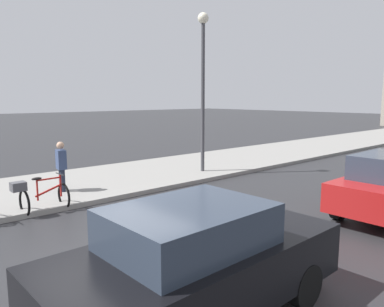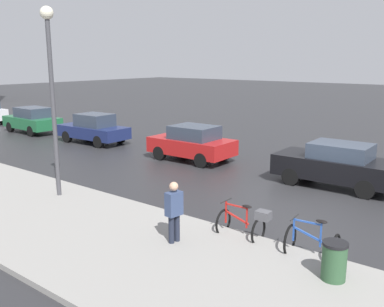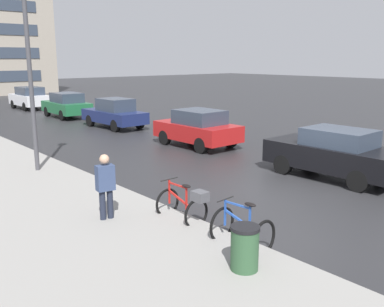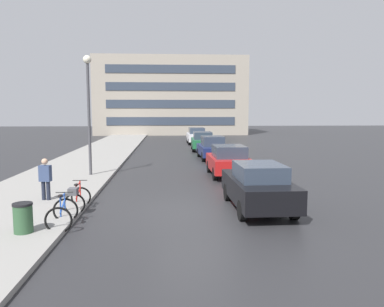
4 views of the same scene
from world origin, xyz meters
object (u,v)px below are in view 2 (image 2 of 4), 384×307
Objects in this scene: bicycle_nearest at (312,243)px; car_navy at (94,129)px; trash_bin at (334,264)px; pedestrian at (174,211)px; streetlamp at (51,77)px; car_red at (192,143)px; car_black at (336,165)px; car_green at (32,120)px; bicycle_second at (246,223)px.

car_navy is (6.10, 15.01, 0.37)m from bicycle_nearest.
pedestrian is at bearing 98.97° from trash_bin.
streetlamp is (-6.97, -6.72, 3.17)m from car_navy.
car_navy is 10.19m from streetlamp.
car_navy is (-0.06, 6.79, -0.02)m from car_red.
car_navy is at bearing 66.44° from trash_bin.
pedestrian is at bearing 170.45° from car_black.
streetlamp reaches higher than car_red.
car_green is (-0.21, 12.46, -0.00)m from car_red.
car_navy is 2.52× the size of pedestrian.
car_navy reaches higher than car_red.
streetlamp is (-6.98, 6.63, 3.15)m from car_black.
car_navy is 4.44× the size of trash_bin.
car_navy is at bearing -88.48° from car_green.
car_red is 11.39m from trash_bin.
car_green is at bearing 91.52° from car_navy.
bicycle_second is at bearing -114.68° from car_navy.
bicycle_second is at bearing 72.61° from trash_bin.
bicycle_second is 0.32× the size of car_navy.
car_green is 19.22m from pedestrian.
streetlamp is (-0.87, 6.56, 3.47)m from bicycle_second.
pedestrian reaches higher than car_green.
car_red is at bearing -89.05° from car_green.
streetlamp is (-7.03, 0.07, 3.16)m from car_red.
car_green is 14.49m from streetlamp.
pedestrian is 3.78m from trash_bin.
car_red is at bearing 89.56° from car_black.
car_red reaches higher than bicycle_nearest.
pedestrian reaches higher than bicycle_nearest.
car_red is 6.79m from car_navy.
streetlamp reaches higher than bicycle_second.
bicycle_second is 0.32× the size of car_black.
car_black reaches higher than bicycle_second.
car_red is 0.92× the size of car_navy.
car_red is 4.07× the size of trash_bin.
pedestrian is at bearing -144.82° from car_red.
car_black is 2.56× the size of pedestrian.
car_black is at bearing -89.98° from car_navy.
bicycle_second is 0.34× the size of car_green.
car_navy is at bearing 90.02° from car_black.
car_navy is 17.24m from trash_bin.
bicycle_nearest is 21.53m from car_green.
trash_bin is at bearing -81.03° from pedestrian.
car_red reaches higher than bicycle_second.
car_black is at bearing -90.44° from car_red.
pedestrian is (-7.53, -5.31, 0.12)m from car_red.
trash_bin is at bearing -135.20° from bicycle_nearest.
car_navy reaches higher than trash_bin.
bicycle_nearest is 0.28× the size of car_navy.
car_green is at bearing 67.59° from pedestrian.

